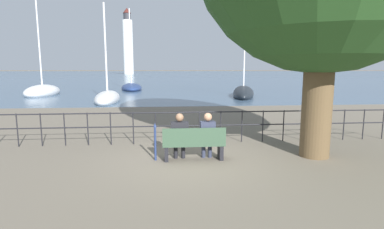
# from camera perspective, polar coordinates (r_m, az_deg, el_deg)

# --- Properties ---
(ground_plane) EXTENTS (1000.00, 1000.00, 0.00)m
(ground_plane) POSITION_cam_1_polar(r_m,az_deg,el_deg) (8.16, 0.31, -8.55)
(ground_plane) COLOR #706656
(harbor_water) EXTENTS (600.00, 300.00, 0.01)m
(harbor_water) POSITION_cam_1_polar(r_m,az_deg,el_deg) (169.19, -4.88, 7.86)
(harbor_water) COLOR #47607A
(harbor_water) RESTS_ON ground_plane
(park_bench) EXTENTS (1.66, 0.45, 0.90)m
(park_bench) POSITION_cam_1_polar(r_m,az_deg,el_deg) (7.98, 0.36, -5.75)
(park_bench) COLOR #334C38
(park_bench) RESTS_ON ground_plane
(seated_person_left) EXTENTS (0.46, 0.35, 1.27)m
(seated_person_left) POSITION_cam_1_polar(r_m,az_deg,el_deg) (7.96, -2.38, -3.80)
(seated_person_left) COLOR black
(seated_person_left) RESTS_ON ground_plane
(seated_person_right) EXTENTS (0.39, 0.35, 1.27)m
(seated_person_right) POSITION_cam_1_polar(r_m,az_deg,el_deg) (8.03, 2.98, -3.70)
(seated_person_right) COLOR #2D3347
(seated_person_right) RESTS_ON ground_plane
(promenade_railing) EXTENTS (13.58, 0.04, 1.05)m
(promenade_railing) POSITION_cam_1_polar(r_m,az_deg,el_deg) (9.75, -0.69, -1.49)
(promenade_railing) COLOR black
(promenade_railing) RESTS_ON ground_plane
(closed_umbrella) EXTENTS (0.09, 0.09, 1.02)m
(closed_umbrella) POSITION_cam_1_polar(r_m,az_deg,el_deg) (7.99, -7.02, -4.75)
(closed_umbrella) COLOR navy
(closed_umbrella) RESTS_ON ground_plane
(sailboat_0) EXTENTS (3.60, 7.76, 10.69)m
(sailboat_0) POSITION_cam_1_polar(r_m,az_deg,el_deg) (26.94, 9.75, 4.11)
(sailboat_0) COLOR black
(sailboat_0) RESTS_ON ground_plane
(sailboat_1) EXTENTS (3.32, 7.83, 9.49)m
(sailboat_1) POSITION_cam_1_polar(r_m,az_deg,el_deg) (36.02, -11.44, 5.09)
(sailboat_1) COLOR navy
(sailboat_1) RESTS_ON ground_plane
(sailboat_2) EXTENTS (2.55, 5.51, 11.50)m
(sailboat_2) POSITION_cam_1_polar(r_m,az_deg,el_deg) (30.96, -26.57, 3.94)
(sailboat_2) COLOR white
(sailboat_2) RESTS_ON ground_plane
(sailboat_3) EXTENTS (2.12, 6.33, 7.43)m
(sailboat_3) POSITION_cam_1_polar(r_m,az_deg,el_deg) (23.17, -15.78, 3.05)
(sailboat_3) COLOR white
(sailboat_3) RESTS_ON ground_plane
(harbor_lighthouse) EXTENTS (4.52, 4.52, 29.11)m
(harbor_lighthouse) POSITION_cam_1_polar(r_m,az_deg,el_deg) (141.40, -12.11, 13.03)
(harbor_lighthouse) COLOR white
(harbor_lighthouse) RESTS_ON ground_plane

